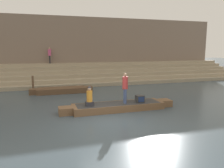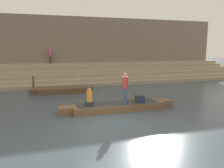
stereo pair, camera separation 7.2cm
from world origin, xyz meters
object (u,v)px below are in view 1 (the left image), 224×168
person_standing (125,86)px  person_on_steps (50,54)px  tv_set (140,99)px  rowboat_main (118,106)px  mooring_post (33,84)px  moored_boat_shore (62,90)px  person_rowing (90,98)px

person_standing → person_on_steps: 12.67m
tv_set → person_on_steps: (-4.58, 12.02, 2.27)m
rowboat_main → mooring_post: mooring_post is taller
moored_boat_shore → person_on_steps: person_on_steps is taller
person_on_steps → person_rowing: bearing=26.6°
rowboat_main → person_rowing: (-1.65, -0.11, 0.61)m
person_standing → moored_boat_shore: 6.77m
person_standing → moored_boat_shore: person_standing is taller
tv_set → moored_boat_shore: 7.13m
person_standing → mooring_post: bearing=142.1°
person_rowing → mooring_post: size_ratio=0.84×
moored_boat_shore → mooring_post: mooring_post is taller
rowboat_main → person_standing: (0.35, -0.12, 1.16)m
rowboat_main → mooring_post: (-4.80, 6.93, 0.43)m
mooring_post → rowboat_main: bearing=-55.2°
person_standing → person_on_steps: size_ratio=1.05×
mooring_post → moored_boat_shore: bearing=-27.1°
mooring_post → tv_set: bearing=-49.2°
person_standing → tv_set: 1.21m
person_standing → moored_boat_shore: bearing=132.8°
rowboat_main → person_rowing: bearing=-178.2°
person_rowing → moored_boat_shore: person_rowing is taller
person_standing → person_rowing: bearing=-164.3°
tv_set → rowboat_main: bearing=170.1°
rowboat_main → moored_boat_shore: size_ratio=1.37×
person_rowing → rowboat_main: bearing=10.7°
mooring_post → person_standing: bearing=-53.8°
tv_set → person_on_steps: bearing=105.7°
tv_set → mooring_post: (-6.06, 7.03, 0.06)m
tv_set → moored_boat_shore: (-3.92, 5.94, -0.36)m
tv_set → mooring_post: bearing=125.6°
rowboat_main → mooring_post: bearing=122.6°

